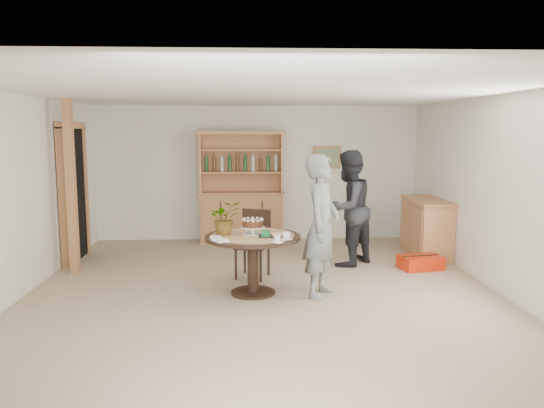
{
  "coord_description": "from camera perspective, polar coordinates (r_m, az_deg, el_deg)",
  "views": [
    {
      "loc": [
        -0.19,
        -6.42,
        2.07
      ],
      "look_at": [
        0.14,
        0.79,
        1.05
      ],
      "focal_mm": 35.0,
      "sensor_mm": 36.0,
      "label": 1
    }
  ],
  "objects": [
    {
      "name": "ground",
      "position": [
        6.74,
        -0.93,
        -9.83
      ],
      "size": [
        7.0,
        7.0,
        0.0
      ],
      "primitive_type": "plane",
      "color": "tan",
      "rests_on": "ground"
    },
    {
      "name": "room_shell",
      "position": [
        6.44,
        -0.94,
        5.11
      ],
      "size": [
        6.04,
        7.04,
        2.52
      ],
      "color": "white",
      "rests_on": "ground"
    },
    {
      "name": "doorway",
      "position": [
        8.9,
        -20.61,
        1.32
      ],
      "size": [
        0.13,
        1.1,
        2.18
      ],
      "color": "black",
      "rests_on": "ground"
    },
    {
      "name": "pine_post",
      "position": [
        8.06,
        -20.8,
        1.68
      ],
      "size": [
        0.12,
        0.12,
        2.5
      ],
      "primitive_type": "cube",
      "color": "tan",
      "rests_on": "ground"
    },
    {
      "name": "hutch",
      "position": [
        9.76,
        -3.28,
        -0.11
      ],
      "size": [
        1.62,
        0.54,
        2.04
      ],
      "color": "tan",
      "rests_on": "ground"
    },
    {
      "name": "sideboard",
      "position": [
        9.05,
        16.28,
        -2.44
      ],
      "size": [
        0.54,
        1.26,
        0.94
      ],
      "color": "tan",
      "rests_on": "ground"
    },
    {
      "name": "dining_table",
      "position": [
        6.67,
        -2.07,
        -4.65
      ],
      "size": [
        1.2,
        1.2,
        0.76
      ],
      "color": "black",
      "rests_on": "ground"
    },
    {
      "name": "dining_chair",
      "position": [
        7.49,
        -1.93,
        -3.78
      ],
      "size": [
        0.54,
        0.54,
        0.95
      ],
      "rotation": [
        0.0,
        0.0,
        -0.35
      ],
      "color": "black",
      "rests_on": "ground"
    },
    {
      "name": "birthday_cake",
      "position": [
        6.66,
        -2.09,
        -2.22
      ],
      "size": [
        0.3,
        0.3,
        0.2
      ],
      "color": "white",
      "rests_on": "dining_table"
    },
    {
      "name": "flower_vase",
      "position": [
        6.66,
        -5.11,
        -1.5
      ],
      "size": [
        0.47,
        0.44,
        0.42
      ],
      "primitive_type": "imported",
      "rotation": [
        0.0,
        0.0,
        0.35
      ],
      "color": "#3F7233",
      "rests_on": "dining_table"
    },
    {
      "name": "gift_tray",
      "position": [
        6.52,
        -0.18,
        -3.32
      ],
      "size": [
        0.3,
        0.2,
        0.08
      ],
      "color": "black",
      "rests_on": "dining_table"
    },
    {
      "name": "coffee_cup_a",
      "position": [
        6.37,
        1.55,
        -3.46
      ],
      "size": [
        0.15,
        0.15,
        0.09
      ],
      "color": "white",
      "rests_on": "dining_table"
    },
    {
      "name": "coffee_cup_b",
      "position": [
        6.2,
        0.56,
        -3.83
      ],
      "size": [
        0.15,
        0.15,
        0.08
      ],
      "color": "white",
      "rests_on": "dining_table"
    },
    {
      "name": "napkins",
      "position": [
        6.34,
        -5.77,
        -3.78
      ],
      "size": [
        0.24,
        0.33,
        0.03
      ],
      "color": "white",
      "rests_on": "dining_table"
    },
    {
      "name": "teen_boy",
      "position": [
        6.58,
        5.35,
        -2.36
      ],
      "size": [
        0.65,
        0.76,
        1.77
      ],
      "primitive_type": "imported",
      "rotation": [
        0.0,
        0.0,
        1.15
      ],
      "color": "slate",
      "rests_on": "ground"
    },
    {
      "name": "adult_person",
      "position": [
        8.13,
        8.19,
        -0.45
      ],
      "size": [
        1.08,
        1.07,
        1.76
      ],
      "primitive_type": "imported",
      "rotation": [
        0.0,
        0.0,
        3.9
      ],
      "color": "black",
      "rests_on": "ground"
    },
    {
      "name": "red_suitcase",
      "position": [
        8.26,
        15.67,
        -6.06
      ],
      "size": [
        0.67,
        0.52,
        0.21
      ],
      "rotation": [
        0.0,
        0.0,
        0.21
      ],
      "color": "red",
      "rests_on": "ground"
    }
  ]
}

